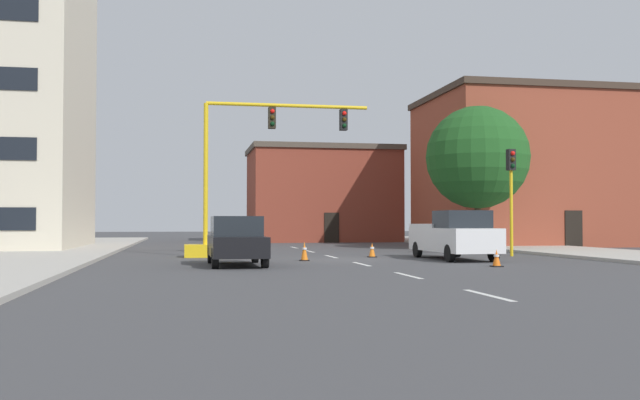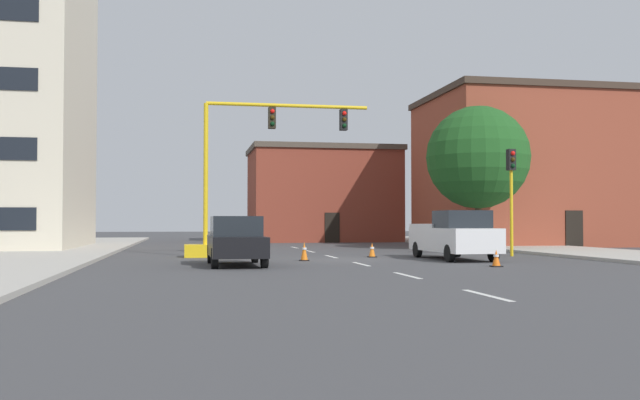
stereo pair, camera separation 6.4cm
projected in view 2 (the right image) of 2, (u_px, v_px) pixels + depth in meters
name	position (u px, v px, depth m)	size (l,w,h in m)	color
ground_plane	(343.00, 260.00, 28.59)	(160.00, 160.00, 0.00)	#424244
sidewalk_left	(53.00, 252.00, 34.14)	(6.00, 56.00, 0.14)	#B2ADA3
sidewalk_right	(536.00, 248.00, 38.77)	(6.00, 56.00, 0.14)	#B2ADA3
lane_stripe_seg_0	(487.00, 295.00, 14.83)	(0.16, 2.40, 0.01)	silver
lane_stripe_seg_1	(407.00, 275.00, 20.24)	(0.16, 2.40, 0.01)	silver
lane_stripe_seg_2	(361.00, 264.00, 25.64)	(0.16, 2.40, 0.01)	silver
lane_stripe_seg_3	(331.00, 257.00, 31.05)	(0.16, 2.40, 0.01)	silver
lane_stripe_seg_4	(310.00, 251.00, 36.45)	(0.16, 2.40, 0.01)	silver
lane_stripe_seg_5	(295.00, 247.00, 41.85)	(0.16, 2.40, 0.01)	silver
building_brick_center	(322.00, 194.00, 55.34)	(11.44, 8.00, 7.33)	brown
building_row_right	(532.00, 170.00, 46.45)	(13.60, 10.52, 9.89)	brown
traffic_signal_gantry	(229.00, 207.00, 30.93)	(8.17, 1.20, 6.83)	yellow
traffic_light_pole_right	(511.00, 177.00, 31.54)	(0.32, 0.47, 4.80)	yellow
tree_right_mid	(478.00, 157.00, 38.36)	(5.61, 5.61, 7.86)	#4C3823
pickup_truck_white	(454.00, 236.00, 28.76)	(2.09, 5.43, 1.99)	white
sedan_black_near_left	(236.00, 240.00, 24.90)	(1.92, 4.53, 1.74)	black
traffic_cone_roadside_a	(304.00, 251.00, 27.76)	(0.36, 0.36, 0.76)	black
traffic_cone_roadside_b	(257.00, 252.00, 29.19)	(0.36, 0.36, 0.62)	black
traffic_cone_roadside_c	(496.00, 258.00, 24.12)	(0.36, 0.36, 0.59)	black
traffic_cone_roadside_d	(372.00, 250.00, 30.49)	(0.36, 0.36, 0.64)	black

